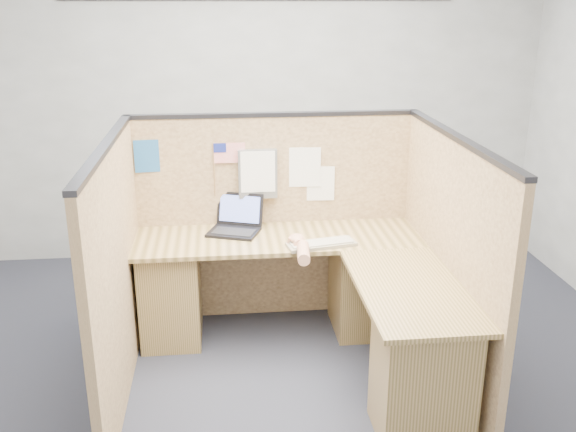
{
  "coord_description": "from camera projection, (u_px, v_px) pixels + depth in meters",
  "views": [
    {
      "loc": [
        -0.37,
        -3.42,
        2.29
      ],
      "look_at": [
        0.05,
        0.5,
        0.94
      ],
      "focal_mm": 40.0,
      "sensor_mm": 36.0,
      "label": 1
    }
  ],
  "objects": [
    {
      "name": "laptop",
      "position": [
        233.0,
        222.0,
        4.5
      ],
      "size": [
        0.4,
        0.42,
        0.24
      ],
      "rotation": [
        0.0,
        0.0,
        -0.35
      ],
      "color": "black",
      "rests_on": "l_desk"
    },
    {
      "name": "paper_right",
      "position": [
        321.0,
        184.0,
        4.61
      ],
      "size": [
        0.2,
        0.02,
        0.25
      ],
      "primitive_type": "cube",
      "rotation": [
        0.0,
        0.0,
        -0.06
      ],
      "color": "white",
      "rests_on": "cubicle_partitions"
    },
    {
      "name": "paper_left",
      "position": [
        305.0,
        167.0,
        4.56
      ],
      "size": [
        0.22,
        0.02,
        0.29
      ],
      "primitive_type": "cube",
      "rotation": [
        0.0,
        0.0,
        -0.05
      ],
      "color": "white",
      "rests_on": "cubicle_partitions"
    },
    {
      "name": "floor",
      "position": [
        289.0,
        384.0,
        4.0
      ],
      "size": [
        5.0,
        5.0,
        0.0
      ],
      "primitive_type": "plane",
      "color": "#21232F",
      "rests_on": "ground"
    },
    {
      "name": "mouse",
      "position": [
        297.0,
        242.0,
        4.23
      ],
      "size": [
        0.13,
        0.1,
        0.05
      ],
      "primitive_type": "ellipsoid",
      "rotation": [
        0.0,
        0.0,
        -0.29
      ],
      "color": "#B3B4B8",
      "rests_on": "l_desk"
    },
    {
      "name": "file_holder",
      "position": [
        258.0,
        174.0,
        4.51
      ],
      "size": [
        0.27,
        0.05,
        0.35
      ],
      "color": "slate",
      "rests_on": "cubicle_partitions"
    },
    {
      "name": "keyboard",
      "position": [
        321.0,
        244.0,
        4.23
      ],
      "size": [
        0.48,
        0.24,
        0.03
      ],
      "rotation": [
        0.0,
        0.0,
        0.19
      ],
      "color": "gray",
      "rests_on": "l_desk"
    },
    {
      "name": "l_desk",
      "position": [
        312.0,
        305.0,
        4.15
      ],
      "size": [
        1.95,
        1.75,
        0.73
      ],
      "color": "brown",
      "rests_on": "floor"
    },
    {
      "name": "cubicle_partitions",
      "position": [
        282.0,
        245.0,
        4.15
      ],
      "size": [
        2.06,
        1.83,
        1.53
      ],
      "color": "brown",
      "rests_on": "floor"
    },
    {
      "name": "hand_forearm",
      "position": [
        301.0,
        248.0,
        4.09
      ],
      "size": [
        0.12,
        0.42,
        0.09
      ],
      "color": "tan",
      "rests_on": "l_desk"
    },
    {
      "name": "wall_front",
      "position": [
        398.0,
        420.0,
        1.42
      ],
      "size": [
        5.0,
        0.0,
        5.0
      ],
      "primitive_type": "plane",
      "rotation": [
        -1.57,
        0.0,
        0.0
      ],
      "color": "gray",
      "rests_on": "floor"
    },
    {
      "name": "wall_back",
      "position": [
        261.0,
        103.0,
        5.66
      ],
      "size": [
        5.0,
        0.0,
        5.0
      ],
      "primitive_type": "plane",
      "rotation": [
        1.57,
        0.0,
        0.0
      ],
      "color": "gray",
      "rests_on": "floor"
    },
    {
      "name": "american_flag",
      "position": [
        226.0,
        155.0,
        4.46
      ],
      "size": [
        0.22,
        0.01,
        0.38
      ],
      "color": "olive",
      "rests_on": "cubicle_partitions"
    },
    {
      "name": "blue_poster",
      "position": [
        147.0,
        156.0,
        4.41
      ],
      "size": [
        0.17,
        0.02,
        0.23
      ],
      "primitive_type": "cube",
      "rotation": [
        0.0,
        0.0,
        0.08
      ],
      "color": "#215998",
      "rests_on": "cubicle_partitions"
    }
  ]
}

